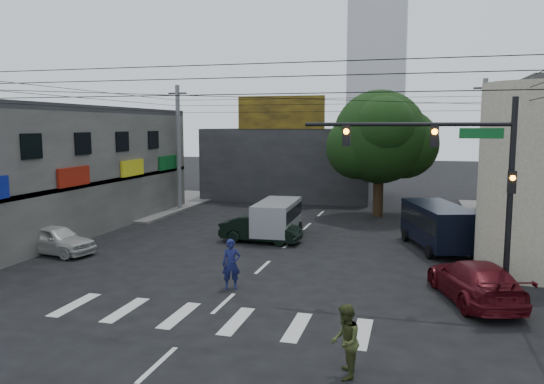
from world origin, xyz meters
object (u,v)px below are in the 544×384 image
at_px(traffic_gantry, 458,168).
at_px(traffic_officer, 231,264).
at_px(pedestrian_olive, 345,341).
at_px(navy_van, 438,227).
at_px(utility_pole_far_left, 179,148).
at_px(street_tree, 379,137).
at_px(white_compact, 56,240).
at_px(dark_sedan, 261,229).
at_px(silver_minivan, 277,219).
at_px(utility_pole_far_right, 482,152).
at_px(maroon_sedan, 475,281).

height_order(traffic_gantry, traffic_officer, traffic_gantry).
bearing_deg(pedestrian_olive, navy_van, 164.94).
bearing_deg(utility_pole_far_left, street_tree, 3.95).
xyz_separation_m(white_compact, navy_van, (18.12, 5.92, 0.42)).
distance_m(dark_sedan, navy_van, 9.19).
xyz_separation_m(silver_minivan, traffic_officer, (0.69, -9.69, -0.05)).
bearing_deg(utility_pole_far_right, navy_van, -109.11).
xyz_separation_m(utility_pole_far_left, dark_sedan, (8.97, -9.08, -3.88)).
height_order(traffic_gantry, utility_pole_far_left, utility_pole_far_left).
height_order(maroon_sedan, silver_minivan, silver_minivan).
height_order(maroon_sedan, pedestrian_olive, pedestrian_olive).
bearing_deg(traffic_officer, traffic_gantry, -18.54).
xyz_separation_m(traffic_officer, pedestrian_olive, (5.16, -6.12, -0.04)).
xyz_separation_m(utility_pole_far_right, dark_sedan, (-12.03, -9.08, -3.88)).
bearing_deg(traffic_officer, maroon_sedan, -14.94).
bearing_deg(dark_sedan, pedestrian_olive, -152.97).
height_order(dark_sedan, white_compact, dark_sedan).
xyz_separation_m(maroon_sedan, navy_van, (-0.96, 8.11, 0.38)).
distance_m(utility_pole_far_right, navy_van, 9.45).
relative_size(street_tree, navy_van, 1.44).
relative_size(white_compact, pedestrian_olive, 2.38).
distance_m(navy_van, traffic_officer, 11.98).
distance_m(white_compact, navy_van, 19.07).
relative_size(street_tree, white_compact, 1.96).
relative_size(traffic_gantry, pedestrian_olive, 3.87).
bearing_deg(street_tree, navy_van, -68.75).
bearing_deg(dark_sedan, navy_van, -82.17).
relative_size(utility_pole_far_left, white_compact, 2.07).
xyz_separation_m(utility_pole_far_right, navy_van, (-2.88, -8.31, -3.47)).
bearing_deg(traffic_gantry, maroon_sedan, 37.85).
xyz_separation_m(navy_van, pedestrian_olive, (-2.77, -15.09, -0.20)).
bearing_deg(utility_pole_far_left, utility_pole_far_right, 0.00).
xyz_separation_m(utility_pole_far_right, traffic_officer, (-10.81, -17.28, -3.63)).
bearing_deg(maroon_sedan, dark_sedan, -52.92).
relative_size(street_tree, utility_pole_far_left, 0.95).
height_order(maroon_sedan, traffic_officer, traffic_officer).
height_order(utility_pole_far_left, dark_sedan, utility_pole_far_left).
xyz_separation_m(dark_sedan, navy_van, (9.15, 0.77, 0.41)).
height_order(white_compact, navy_van, navy_van).
height_order(utility_pole_far_left, navy_van, utility_pole_far_left).
xyz_separation_m(silver_minivan, pedestrian_olive, (5.85, -15.81, -0.09)).
distance_m(white_compact, maroon_sedan, 19.20).
distance_m(utility_pole_far_right, pedestrian_olive, 24.35).
bearing_deg(traffic_officer, street_tree, 56.24).
height_order(street_tree, traffic_gantry, street_tree).
bearing_deg(dark_sedan, white_compact, 122.91).
relative_size(utility_pole_far_left, navy_van, 1.52).
bearing_deg(utility_pole_far_right, street_tree, 171.25).
distance_m(street_tree, navy_van, 10.89).
bearing_deg(navy_van, maroon_sedan, 168.91).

